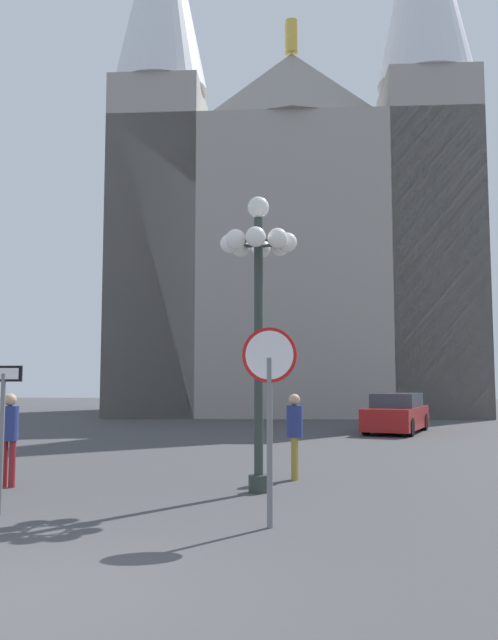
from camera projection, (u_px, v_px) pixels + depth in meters
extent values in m
plane|color=#424244|center=(17.00, 597.00, 5.81)|extent=(120.00, 120.00, 0.00)
cube|color=gray|center=(292.00, 280.00, 38.40)|extent=(20.04, 13.36, 15.83)
pyramid|color=gray|center=(292.00, 85.00, 34.10)|extent=(6.90, 2.32, 3.50)
cylinder|color=gold|center=(292.00, 37.00, 34.34)|extent=(0.70, 0.70, 1.80)
cube|color=gray|center=(158.00, 250.00, 35.13)|extent=(4.99, 4.99, 18.06)
cube|color=gray|center=(430.00, 247.00, 34.25)|extent=(4.99, 4.99, 18.06)
cylinder|color=slate|center=(270.00, 442.00, 8.62)|extent=(0.08, 0.08, 2.26)
cylinder|color=red|center=(269.00, 355.00, 8.73)|extent=(0.76, 0.12, 0.76)
cylinder|color=white|center=(269.00, 355.00, 8.71)|extent=(0.66, 0.08, 0.66)
cylinder|color=slate|center=(1.00, 444.00, 9.42)|extent=(0.07, 0.07, 2.05)
cube|color=black|center=(4.00, 374.00, 9.51)|extent=(0.57, 0.05, 0.24)
cube|color=white|center=(3.00, 374.00, 9.49)|extent=(0.48, 0.02, 0.16)
cylinder|color=#2D3833|center=(259.00, 353.00, 11.41)|extent=(0.16, 0.16, 4.88)
cylinder|color=#2D3833|center=(259.00, 484.00, 11.20)|extent=(0.36, 0.36, 0.30)
sphere|color=white|center=(258.00, 208.00, 11.66)|extent=(0.39, 0.39, 0.39)
sphere|color=white|center=(287.00, 242.00, 11.54)|extent=(0.36, 0.36, 0.36)
cylinder|color=#2D3833|center=(273.00, 243.00, 11.57)|extent=(0.05, 0.52, 0.05)
sphere|color=white|center=(280.00, 247.00, 11.92)|extent=(0.36, 0.36, 0.36)
cylinder|color=#2D3833|center=(269.00, 245.00, 11.76)|extent=(0.40, 0.40, 0.05)
sphere|color=white|center=(261.00, 249.00, 12.11)|extent=(0.36, 0.36, 0.36)
cylinder|color=#2D3833|center=(260.00, 246.00, 11.85)|extent=(0.52, 0.05, 0.05)
sphere|color=white|center=(241.00, 248.00, 12.00)|extent=(0.36, 0.36, 0.36)
cylinder|color=#2D3833|center=(249.00, 245.00, 11.80)|extent=(0.40, 0.40, 0.05)
sphere|color=white|center=(230.00, 244.00, 11.65)|extent=(0.36, 0.36, 0.36)
cylinder|color=#2D3833|center=(244.00, 243.00, 11.62)|extent=(0.05, 0.52, 0.05)
sphere|color=white|center=(236.00, 239.00, 11.27)|extent=(0.36, 0.36, 0.36)
cylinder|color=#2D3833|center=(247.00, 241.00, 11.43)|extent=(0.40, 0.40, 0.05)
sphere|color=white|center=(256.00, 237.00, 11.08)|extent=(0.36, 0.36, 0.36)
cylinder|color=#2D3833|center=(257.00, 240.00, 11.34)|extent=(0.52, 0.05, 0.05)
sphere|color=white|center=(277.00, 238.00, 11.19)|extent=(0.36, 0.36, 0.36)
cylinder|color=#2D3833|center=(268.00, 241.00, 11.39)|extent=(0.40, 0.40, 0.05)
cube|color=maroon|center=(396.00, 418.00, 23.74)|extent=(2.98, 4.70, 0.78)
cube|color=#333D47|center=(397.00, 400.00, 24.00)|extent=(2.22, 2.81, 0.51)
cylinder|color=black|center=(410.00, 427.00, 22.05)|extent=(0.41, 0.68, 0.64)
cylinder|color=black|center=(366.00, 426.00, 22.67)|extent=(0.41, 0.68, 0.64)
cylinder|color=black|center=(424.00, 422.00, 24.76)|extent=(0.41, 0.68, 0.64)
cylinder|color=black|center=(384.00, 421.00, 25.39)|extent=(0.41, 0.68, 0.64)
cylinder|color=maroon|center=(4.00, 464.00, 11.76)|extent=(0.12, 0.12, 0.84)
cylinder|color=maroon|center=(12.00, 464.00, 11.72)|extent=(0.12, 0.12, 0.84)
cylinder|color=navy|center=(10.00, 423.00, 11.80)|extent=(0.32, 0.32, 0.63)
sphere|color=tan|center=(10.00, 400.00, 11.84)|extent=(0.23, 0.23, 0.23)
cylinder|color=olive|center=(294.00, 459.00, 12.52)|extent=(0.12, 0.12, 0.83)
cylinder|color=olive|center=(295.00, 458.00, 12.68)|extent=(0.12, 0.12, 0.83)
cylinder|color=navy|center=(295.00, 421.00, 12.67)|extent=(0.32, 0.32, 0.62)
sphere|color=tan|center=(294.00, 400.00, 12.71)|extent=(0.22, 0.22, 0.22)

